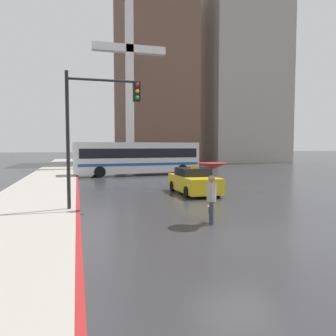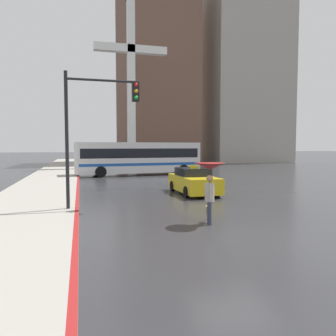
{
  "view_description": "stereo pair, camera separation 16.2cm",
  "coord_description": "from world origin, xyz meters",
  "views": [
    {
      "loc": [
        -4.55,
        -8.73,
        2.64
      ],
      "look_at": [
        0.53,
        9.43,
        1.4
      ],
      "focal_mm": 35.0,
      "sensor_mm": 36.0,
      "label": 1
    },
    {
      "loc": [
        -4.39,
        -8.77,
        2.64
      ],
      "look_at": [
        0.53,
        9.43,
        1.4
      ],
      "focal_mm": 35.0,
      "sensor_mm": 36.0,
      "label": 2
    }
  ],
  "objects": [
    {
      "name": "ground_plane",
      "position": [
        0.0,
        0.0,
        0.0
      ],
      "size": [
        300.0,
        300.0,
        0.0
      ],
      "primitive_type": "plane",
      "color": "#2D2D30"
    },
    {
      "name": "taxi",
      "position": [
        1.75,
        8.47,
        0.68
      ],
      "size": [
        1.91,
        4.23,
        1.6
      ],
      "rotation": [
        0.0,
        0.0,
        3.14
      ],
      "color": "gold",
      "rests_on": "ground_plane"
    },
    {
      "name": "city_bus",
      "position": [
        0.88,
        21.11,
        1.67
      ],
      "size": [
        11.55,
        3.56,
        3.0
      ],
      "rotation": [
        0.0,
        0.0,
        -1.48
      ],
      "color": "silver",
      "rests_on": "ground_plane"
    },
    {
      "name": "pedestrian_with_umbrella",
      "position": [
        -0.17,
        1.47,
        1.66
      ],
      "size": [
        1.03,
        1.03,
        2.09
      ],
      "rotation": [
        0.0,
        0.0,
        1.29
      ],
      "color": "#2D3347",
      "rests_on": "ground_plane"
    },
    {
      "name": "traffic_light",
      "position": [
        -3.72,
        4.87,
        3.87
      ],
      "size": [
        2.98,
        0.38,
        5.61
      ],
      "color": "black",
      "rests_on": "ground_plane"
    },
    {
      "name": "building_tower_near",
      "position": [
        7.63,
        43.69,
        14.48
      ],
      "size": [
        11.2,
        13.03,
        28.96
      ],
      "color": "brown",
      "rests_on": "ground_plane"
    },
    {
      "name": "building_tower_far",
      "position": [
        23.07,
        41.67,
        18.87
      ],
      "size": [
        13.42,
        8.33,
        37.75
      ],
      "color": "#A39E93",
      "rests_on": "ground_plane"
    },
    {
      "name": "monument_cross",
      "position": [
        1.71,
        30.79,
        11.22
      ],
      "size": [
        8.7,
        0.9,
        19.77
      ],
      "color": "white",
      "rests_on": "ground_plane"
    }
  ]
}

